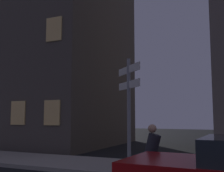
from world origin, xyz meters
The scene contains 4 objects.
sidewalk_kerb centered at (0.00, 7.25, 0.07)m, with size 40.00×2.75×0.14m, color gray.
signpost centered at (0.54, 6.47, 2.27)m, with size 1.15×1.15×3.54m.
cyclist centered at (1.73, 5.14, 0.75)m, with size 1.82×0.32×1.61m.
building_left_block centered at (-7.48, 13.66, 9.71)m, with size 8.33×9.07×19.42m.
Camera 1 is at (3.66, -1.89, 1.80)m, focal length 44.66 mm.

